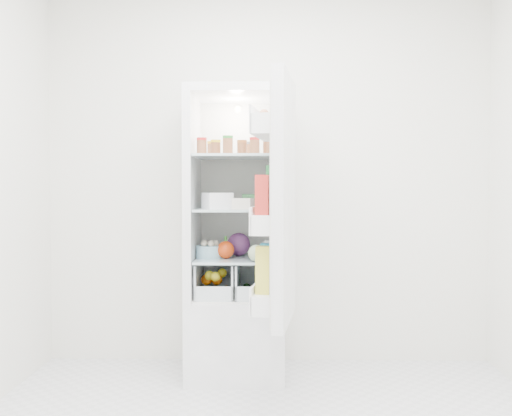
{
  "coord_description": "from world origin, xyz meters",
  "views": [
    {
      "loc": [
        -0.0,
        -2.39,
        1.18
      ],
      "look_at": [
        -0.07,
        0.95,
        1.07
      ],
      "focal_mm": 40.0,
      "sensor_mm": 36.0,
      "label": 1
    }
  ],
  "objects_px": {
    "fridge_door": "(279,206)",
    "refrigerator": "(237,269)",
    "red_cabbage": "(239,244)",
    "mushroom_bowl": "(209,252)"
  },
  "relations": [
    {
      "from": "fridge_door",
      "to": "refrigerator",
      "type": "bearing_deg",
      "value": 30.29
    },
    {
      "from": "mushroom_bowl",
      "to": "refrigerator",
      "type": "bearing_deg",
      "value": 30.54
    },
    {
      "from": "mushroom_bowl",
      "to": "fridge_door",
      "type": "relative_size",
      "value": 0.13
    },
    {
      "from": "refrigerator",
      "to": "mushroom_bowl",
      "type": "xyz_separation_m",
      "value": [
        -0.17,
        -0.1,
        0.12
      ]
    },
    {
      "from": "refrigerator",
      "to": "mushroom_bowl",
      "type": "height_order",
      "value": "refrigerator"
    },
    {
      "from": "refrigerator",
      "to": "red_cabbage",
      "type": "xyz_separation_m",
      "value": [
        0.01,
        0.02,
        0.16
      ]
    },
    {
      "from": "refrigerator",
      "to": "mushroom_bowl",
      "type": "relative_size",
      "value": 10.82
    },
    {
      "from": "refrigerator",
      "to": "mushroom_bowl",
      "type": "distance_m",
      "value": 0.23
    },
    {
      "from": "refrigerator",
      "to": "mushroom_bowl",
      "type": "bearing_deg",
      "value": -149.46
    },
    {
      "from": "red_cabbage",
      "to": "mushroom_bowl",
      "type": "bearing_deg",
      "value": -147.32
    }
  ]
}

